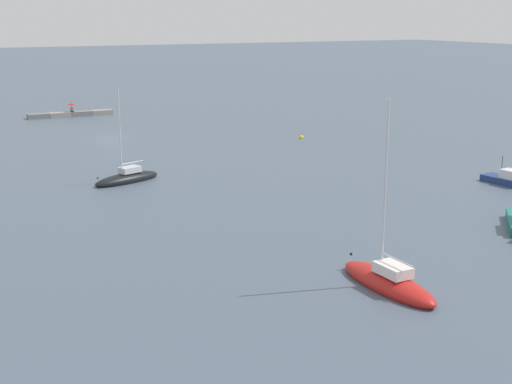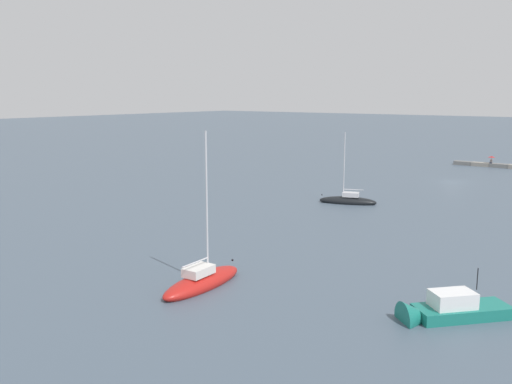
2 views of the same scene
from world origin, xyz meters
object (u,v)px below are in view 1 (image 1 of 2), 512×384
object	(u,v)px
mooring_buoy_near	(301,137)
person_seated_grey_left	(72,110)
sailboat_red_mid	(388,282)
sailboat_black_near	(127,178)
umbrella_open_red	(71,104)

from	to	relation	value
mooring_buoy_near	person_seated_grey_left	bearing A→B (deg)	-57.13
person_seated_grey_left	sailboat_red_mid	bearing A→B (deg)	87.28
person_seated_grey_left	sailboat_black_near	distance (m)	43.68
person_seated_grey_left	sailboat_black_near	bearing A→B (deg)	80.61
person_seated_grey_left	umbrella_open_red	xyz separation A→B (m)	(0.00, -0.12, 0.85)
sailboat_black_near	umbrella_open_red	bearing A→B (deg)	-26.21
person_seated_grey_left	mooring_buoy_near	xyz separation A→B (m)	(-19.87, 30.74, -0.83)
mooring_buoy_near	sailboat_black_near	bearing A→B (deg)	26.83
umbrella_open_red	sailboat_red_mid	xyz separation A→B (m)	(0.07, 74.00, -1.41)
umbrella_open_red	mooring_buoy_near	xyz separation A→B (m)	(-19.87, 30.86, -1.67)
person_seated_grey_left	sailboat_black_near	world-z (taller)	sailboat_black_near
person_seated_grey_left	umbrella_open_red	bearing A→B (deg)	-90.83
person_seated_grey_left	sailboat_black_near	size ratio (longest dim) A/B	0.09
sailboat_black_near	mooring_buoy_near	size ratio (longest dim) A/B	15.49
umbrella_open_red	sailboat_red_mid	distance (m)	74.01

